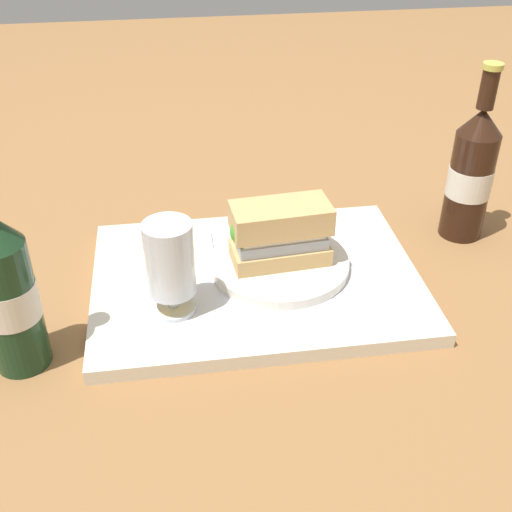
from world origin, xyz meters
The scene contains 9 objects.
ground_plane centered at (0.00, 0.00, 0.00)m, with size 3.00×3.00×0.00m, color olive.
tray centered at (0.00, 0.00, 0.01)m, with size 0.44×0.32×0.02m, color beige.
placemat centered at (0.00, 0.00, 0.02)m, with size 0.38×0.27×0.00m, color silver.
plate centered at (-0.03, -0.01, 0.03)m, with size 0.19×0.19×0.01m, color silver.
sandwich centered at (-0.03, -0.01, 0.08)m, with size 0.14×0.07×0.08m.
beer_glass centered at (0.11, 0.06, 0.09)m, with size 0.06×0.06×0.12m.
napkin_folded centered at (0.10, -0.08, 0.02)m, with size 0.09×0.07×0.01m, color white.
beer_bottle centered at (0.29, 0.11, 0.10)m, with size 0.07×0.07×0.27m.
second_bottle centered at (-0.33, -0.09, 0.10)m, with size 0.07×0.07×0.27m.
Camera 1 is at (0.10, 0.71, 0.53)m, focal length 45.26 mm.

